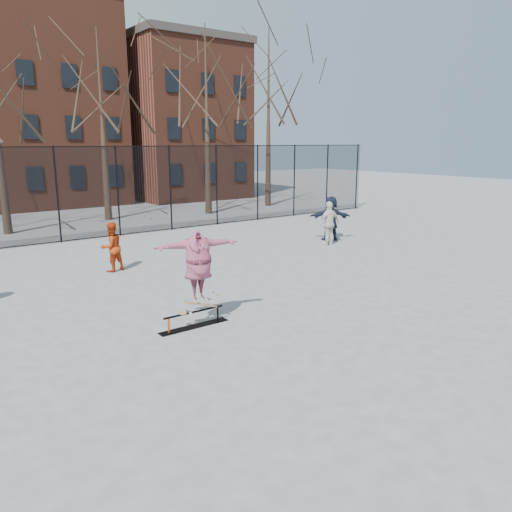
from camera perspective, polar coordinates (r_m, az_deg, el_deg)
ground at (r=11.87m, az=3.42°, el=-7.55°), size 100.00×100.00×0.00m
skate_rail at (r=11.60m, az=-7.09°, el=-7.34°), size 1.73×0.26×0.38m
skateboard at (r=11.58m, az=-6.48°, el=-5.86°), size 0.94×0.22×0.11m
skater at (r=11.33m, az=-6.58°, el=-1.78°), size 2.02×0.91×1.59m
bystander_red at (r=16.88m, az=-16.19°, el=0.99°), size 0.91×0.78×1.62m
bystander_white at (r=20.64m, az=8.36°, el=3.72°), size 1.07×0.49×1.79m
bystander_navy at (r=21.69m, az=8.52°, el=4.30°), size 1.78×1.46×1.91m
fence at (r=22.73m, az=-18.39°, el=6.98°), size 34.03×0.07×4.00m
tree_row at (r=26.73m, az=-22.79°, el=18.85°), size 33.66×7.46×10.67m
rowhouses at (r=35.41m, az=-24.77°, el=14.88°), size 29.00×7.00×13.00m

